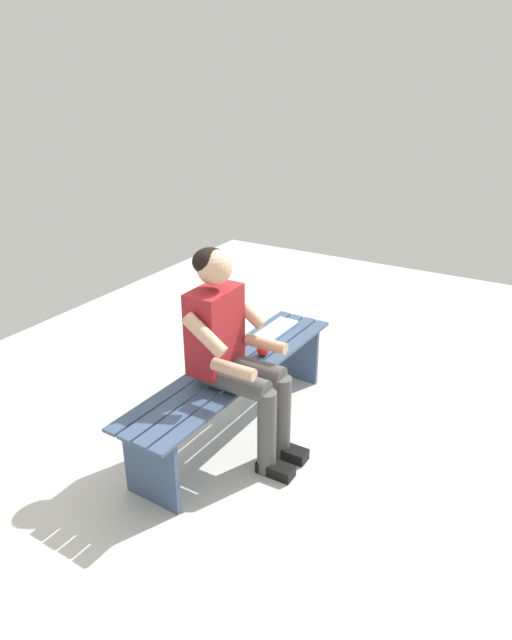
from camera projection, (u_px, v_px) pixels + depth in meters
bench_near at (236, 381)px, 3.50m from camera, size 1.86×0.47×0.47m
person_seated at (233, 347)px, 3.17m from camera, size 0.50×0.69×1.27m
apple at (263, 350)px, 3.57m from camera, size 0.08×0.08×0.08m
book_open at (275, 330)px, 3.92m from camera, size 0.42×0.17×0.02m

